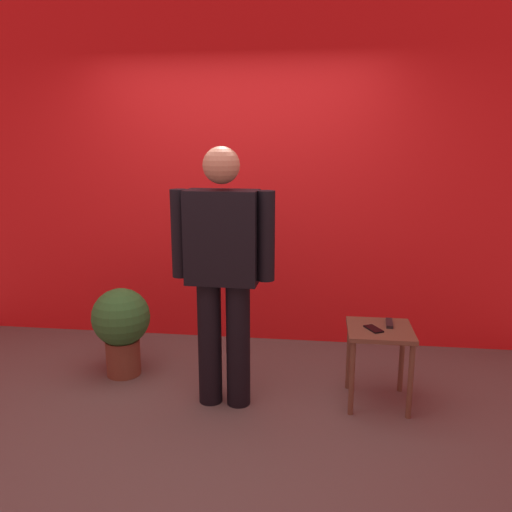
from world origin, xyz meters
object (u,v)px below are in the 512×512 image
object	(u,v)px
side_table	(379,342)
cell_phone	(373,329)
tv_remote	(389,323)
standing_person	(223,266)
potted_plant	(121,324)

from	to	relation	value
side_table	cell_phone	world-z (taller)	cell_phone
side_table	tv_remote	distance (m)	0.15
standing_person	side_table	size ratio (longest dim) A/B	3.21
cell_phone	potted_plant	xyz separation A→B (m)	(-1.86, 0.24, -0.14)
potted_plant	tv_remote	bearing A→B (deg)	-3.63
standing_person	side_table	world-z (taller)	standing_person
cell_phone	tv_remote	distance (m)	0.16
side_table	potted_plant	size ratio (longest dim) A/B	0.79
cell_phone	potted_plant	world-z (taller)	potted_plant
side_table	potted_plant	bearing A→B (deg)	173.87
side_table	tv_remote	bearing A→B (deg)	48.71
standing_person	cell_phone	size ratio (longest dim) A/B	12.11
cell_phone	potted_plant	bearing A→B (deg)	144.32
tv_remote	potted_plant	xyz separation A→B (m)	(-1.97, 0.13, -0.15)
standing_person	potted_plant	size ratio (longest dim) A/B	2.54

